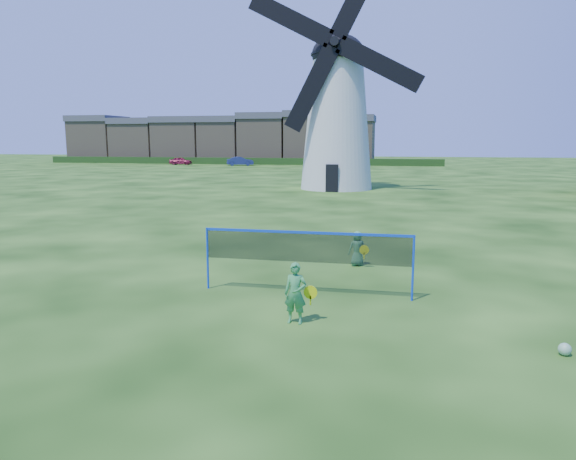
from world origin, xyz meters
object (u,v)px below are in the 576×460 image
(windmill, at_px, (337,113))
(play_ball, at_px, (565,349))
(player_boy, at_px, (357,248))
(player_girl, at_px, (296,293))
(car_right, at_px, (240,161))
(badminton_net, at_px, (306,248))
(car_left, at_px, (181,161))

(windmill, xyz_separation_m, play_ball, (7.63, -30.76, -5.57))
(windmill, height_order, player_boy, windmill)
(player_girl, height_order, car_right, car_right)
(badminton_net, bearing_deg, player_girl, -86.05)
(windmill, relative_size, badminton_net, 3.29)
(badminton_net, bearing_deg, car_left, 115.66)
(player_girl, relative_size, car_left, 0.38)
(player_girl, bearing_deg, player_boy, 83.32)
(badminton_net, height_order, car_left, badminton_net)
(windmill, relative_size, play_ball, 75.52)
(player_girl, distance_m, car_right, 67.21)
(car_left, bearing_deg, car_right, -101.58)
(player_girl, distance_m, car_left, 71.64)
(windmill, height_order, car_left, windmill)
(windmill, xyz_separation_m, player_girl, (2.74, -30.11, -5.05))
(car_left, bearing_deg, badminton_net, -160.25)
(player_girl, height_order, car_left, player_girl)
(windmill, distance_m, car_left, 44.71)
(car_left, bearing_deg, play_ball, -157.66)
(windmill, xyz_separation_m, car_right, (-17.96, 33.84, -5.04))
(windmill, distance_m, car_right, 38.64)
(play_ball, bearing_deg, player_boy, 124.38)
(windmill, distance_m, player_boy, 25.61)
(player_boy, xyz_separation_m, play_ball, (4.06, -5.93, -0.41))
(player_boy, bearing_deg, player_girl, 60.72)
(windmill, relative_size, car_left, 5.00)
(player_boy, distance_m, car_right, 62.49)
(badminton_net, distance_m, car_right, 65.22)
(player_girl, xyz_separation_m, car_left, (-30.33, 64.90, -0.06))
(badminton_net, relative_size, car_left, 1.52)
(play_ball, xyz_separation_m, car_left, (-35.22, 65.56, 0.46))
(badminton_net, bearing_deg, windmill, 95.28)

